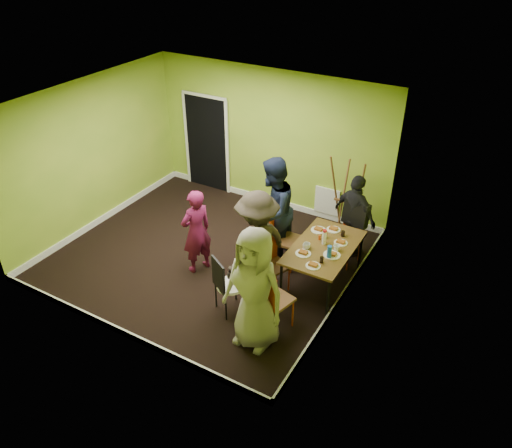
# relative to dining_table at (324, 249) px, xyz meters

# --- Properties ---
(ground) EXTENTS (5.00, 5.00, 0.00)m
(ground) POSITION_rel_dining_table_xyz_m (-2.05, -0.27, -0.70)
(ground) COLOR black
(ground) RESTS_ON ground
(room_walls) EXTENTS (5.04, 4.54, 2.82)m
(room_walls) POSITION_rel_dining_table_xyz_m (-2.07, -0.23, 0.29)
(room_walls) COLOR #7AA42A
(room_walls) RESTS_ON ground
(dining_table) EXTENTS (0.90, 1.50, 0.75)m
(dining_table) POSITION_rel_dining_table_xyz_m (0.00, 0.00, 0.00)
(dining_table) COLOR black
(dining_table) RESTS_ON ground
(chair_left_far) EXTENTS (0.45, 0.45, 1.08)m
(chair_left_far) POSITION_rel_dining_table_xyz_m (-0.84, 0.21, -0.09)
(chair_left_far) COLOR #C13F12
(chair_left_far) RESTS_ON ground
(chair_left_near) EXTENTS (0.52, 0.52, 0.95)m
(chair_left_near) POSITION_rel_dining_table_xyz_m (-0.69, -0.45, -0.16)
(chair_left_near) COLOR #C13F12
(chair_left_near) RESTS_ON ground
(chair_back_end) EXTENTS (0.54, 0.60, 1.08)m
(chair_back_end) POSITION_rel_dining_table_xyz_m (0.13, 0.96, 0.07)
(chair_back_end) COLOR #C13F12
(chair_back_end) RESTS_ON ground
(chair_front_end) EXTENTS (0.55, 0.55, 1.09)m
(chair_front_end) POSITION_rel_dining_table_xyz_m (-0.23, -1.34, -0.08)
(chair_front_end) COLOR #C13F12
(chair_front_end) RESTS_ON ground
(chair_bentwood) EXTENTS (0.52, 0.52, 0.97)m
(chair_bentwood) POSITION_rel_dining_table_xyz_m (-0.98, -1.31, -0.16)
(chair_bentwood) COLOR black
(chair_bentwood) RESTS_ON ground
(easel) EXTENTS (0.66, 0.62, 1.64)m
(easel) POSITION_rel_dining_table_xyz_m (-0.21, 1.45, 0.12)
(easel) COLOR brown
(easel) RESTS_ON ground
(plate_near_left) EXTENTS (0.25, 0.25, 0.01)m
(plate_near_left) POSITION_rel_dining_table_xyz_m (-0.26, 0.38, 0.06)
(plate_near_left) COLOR white
(plate_near_left) RESTS_ON dining_table
(plate_near_right) EXTENTS (0.24, 0.24, 0.01)m
(plate_near_right) POSITION_rel_dining_table_xyz_m (-0.20, -0.35, 0.06)
(plate_near_right) COLOR white
(plate_near_right) RESTS_ON dining_table
(plate_far_back) EXTENTS (0.23, 0.23, 0.01)m
(plate_far_back) POSITION_rel_dining_table_xyz_m (-0.06, 0.52, 0.06)
(plate_far_back) COLOR white
(plate_far_back) RESTS_ON dining_table
(plate_far_front) EXTENTS (0.22, 0.22, 0.01)m
(plate_far_front) POSITION_rel_dining_table_xyz_m (0.06, -0.56, 0.06)
(plate_far_front) COLOR white
(plate_far_front) RESTS_ON dining_table
(plate_wall_back) EXTENTS (0.22, 0.22, 0.01)m
(plate_wall_back) POSITION_rel_dining_table_xyz_m (0.19, 0.21, 0.06)
(plate_wall_back) COLOR white
(plate_wall_back) RESTS_ON dining_table
(plate_wall_front) EXTENTS (0.27, 0.27, 0.01)m
(plate_wall_front) POSITION_rel_dining_table_xyz_m (0.20, -0.16, 0.06)
(plate_wall_front) COLOR white
(plate_wall_front) RESTS_ON dining_table
(thermos) EXTENTS (0.07, 0.07, 0.23)m
(thermos) POSITION_rel_dining_table_xyz_m (-0.03, 0.06, 0.17)
(thermos) COLOR white
(thermos) RESTS_ON dining_table
(blue_bottle) EXTENTS (0.07, 0.07, 0.21)m
(blue_bottle) POSITION_rel_dining_table_xyz_m (0.18, -0.24, 0.16)
(blue_bottle) COLOR blue
(blue_bottle) RESTS_ON dining_table
(orange_bottle) EXTENTS (0.04, 0.04, 0.08)m
(orange_bottle) POSITION_rel_dining_table_xyz_m (-0.14, 0.14, 0.09)
(orange_bottle) COLOR #C13F12
(orange_bottle) RESTS_ON dining_table
(glass_mid) EXTENTS (0.06, 0.06, 0.08)m
(glass_mid) POSITION_rel_dining_table_xyz_m (-0.08, 0.23, 0.10)
(glass_mid) COLOR black
(glass_mid) RESTS_ON dining_table
(glass_back) EXTENTS (0.06, 0.06, 0.10)m
(glass_back) POSITION_rel_dining_table_xyz_m (0.14, 0.42, 0.10)
(glass_back) COLOR black
(glass_back) RESTS_ON dining_table
(glass_front) EXTENTS (0.06, 0.06, 0.10)m
(glass_front) POSITION_rel_dining_table_xyz_m (0.13, -0.41, 0.10)
(glass_front) COLOR black
(glass_front) RESTS_ON dining_table
(cup_a) EXTENTS (0.12, 0.12, 0.09)m
(cup_a) POSITION_rel_dining_table_xyz_m (-0.22, -0.19, 0.10)
(cup_a) COLOR white
(cup_a) RESTS_ON dining_table
(cup_b) EXTENTS (0.10, 0.10, 0.10)m
(cup_b) POSITION_rel_dining_table_xyz_m (0.21, -0.01, 0.10)
(cup_b) COLOR white
(cup_b) RESTS_ON dining_table
(person_standing) EXTENTS (0.54, 0.64, 1.50)m
(person_standing) POSITION_rel_dining_table_xyz_m (-1.98, -0.65, 0.05)
(person_standing) COLOR #5C0F35
(person_standing) RESTS_ON ground
(person_left_far) EXTENTS (0.82, 1.00, 1.89)m
(person_left_far) POSITION_rel_dining_table_xyz_m (-1.06, 0.26, 0.25)
(person_left_far) COLOR #131B31
(person_left_far) RESTS_ON ground
(person_left_near) EXTENTS (0.93, 1.29, 1.80)m
(person_left_near) POSITION_rel_dining_table_xyz_m (-0.81, -0.70, 0.21)
(person_left_near) COLOR #2C251D
(person_left_near) RESTS_ON ground
(person_back_end) EXTENTS (0.97, 0.69, 1.52)m
(person_back_end) POSITION_rel_dining_table_xyz_m (0.10, 1.09, 0.06)
(person_back_end) COLOR black
(person_back_end) RESTS_ON ground
(person_front_end) EXTENTS (0.93, 0.63, 1.85)m
(person_front_end) POSITION_rel_dining_table_xyz_m (-0.31, -1.64, 0.23)
(person_front_end) COLOR gray
(person_front_end) RESTS_ON ground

